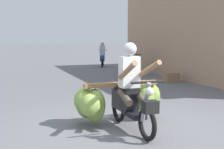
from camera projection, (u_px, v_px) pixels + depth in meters
name	position (u px, v px, depth m)	size (l,w,h in m)	color
ground_plane	(128.00, 129.00, 5.56)	(120.00, 120.00, 0.00)	slate
motorbike_main_loaded	(117.00, 98.00, 5.75)	(1.82, 1.82, 1.58)	black
motorbike_distant_ahead_left	(102.00, 57.00, 17.06)	(0.75, 1.54, 1.40)	black
motorbike_distant_ahead_right	(133.00, 62.00, 13.68)	(0.60, 1.60, 1.40)	black
shopfront_building	(216.00, 30.00, 12.83)	(4.01, 10.12, 3.98)	tan
produce_crate	(171.00, 77.00, 11.36)	(0.56, 0.40, 0.36)	olive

